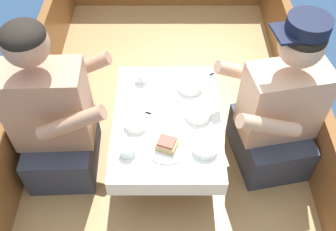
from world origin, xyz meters
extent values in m
plane|color=navy|center=(0.00, 0.00, 0.00)|extent=(60.00, 60.00, 0.00)
cube|color=#A87F4C|center=(0.00, 0.00, 0.15)|extent=(1.74, 3.43, 0.30)
cube|color=brown|center=(-0.84, 0.00, 0.50)|extent=(0.06, 3.43, 0.40)
cube|color=brown|center=(0.84, 0.00, 0.50)|extent=(0.06, 3.43, 0.40)
cylinder|color=#B2B2B7|center=(0.00, 0.04, 0.47)|extent=(0.07, 0.07, 0.34)
cube|color=#A87F4C|center=(0.00, 0.04, 0.65)|extent=(0.54, 0.77, 0.02)
cube|color=white|center=(0.00, 0.04, 0.66)|extent=(0.57, 0.80, 0.00)
cube|color=white|center=(0.00, -0.35, 0.61)|extent=(0.57, 0.00, 0.10)
cube|color=white|center=(0.00, 0.44, 0.61)|extent=(0.57, 0.00, 0.10)
cube|color=#333847|center=(-0.59, 0.01, 0.43)|extent=(0.38, 0.45, 0.26)
cube|color=tan|center=(-0.59, 0.01, 0.80)|extent=(0.41, 0.23, 0.47)
sphere|color=tan|center=(-0.59, 0.01, 1.19)|extent=(0.20, 0.20, 0.20)
ellipsoid|color=black|center=(-0.59, 0.01, 1.23)|extent=(0.19, 0.19, 0.11)
cylinder|color=tan|center=(-0.44, 0.19, 0.88)|extent=(0.34, 0.08, 0.21)
cylinder|color=tan|center=(-0.43, -0.17, 0.88)|extent=(0.34, 0.08, 0.21)
cube|color=#333847|center=(0.59, 0.06, 0.43)|extent=(0.44, 0.50, 0.26)
cube|color=tan|center=(0.59, 0.06, 0.78)|extent=(0.43, 0.29, 0.42)
sphere|color=tan|center=(0.59, 0.06, 1.14)|extent=(0.21, 0.21, 0.21)
ellipsoid|color=black|center=(0.59, 0.06, 1.19)|extent=(0.20, 0.20, 0.11)
cylinder|color=tan|center=(0.47, -0.15, 0.84)|extent=(0.34, 0.13, 0.21)
cylinder|color=tan|center=(0.41, 0.21, 0.84)|extent=(0.34, 0.13, 0.21)
cylinder|color=black|center=(0.59, 0.06, 1.25)|extent=(0.19, 0.19, 0.06)
cube|color=black|center=(0.50, 0.04, 1.22)|extent=(0.13, 0.16, 0.01)
cylinder|color=silver|center=(0.00, -0.15, 0.67)|extent=(0.21, 0.21, 0.01)
cylinder|color=silver|center=(-0.05, 0.19, 0.67)|extent=(0.19, 0.19, 0.01)
cube|color=tan|center=(0.00, -0.15, 0.69)|extent=(0.12, 0.11, 0.04)
cube|color=#B74C3D|center=(0.00, -0.15, 0.72)|extent=(0.10, 0.09, 0.01)
cylinder|color=silver|center=(-0.16, -0.01, 0.69)|extent=(0.12, 0.12, 0.04)
cylinder|color=beige|center=(-0.16, -0.01, 0.70)|extent=(0.10, 0.10, 0.02)
cylinder|color=silver|center=(0.13, 0.27, 0.69)|extent=(0.14, 0.14, 0.04)
cylinder|color=beige|center=(0.13, 0.27, 0.70)|extent=(0.12, 0.12, 0.02)
cylinder|color=silver|center=(0.19, -0.16, 0.69)|extent=(0.13, 0.13, 0.04)
cylinder|color=beige|center=(0.19, -0.16, 0.70)|extent=(0.11, 0.11, 0.02)
cylinder|color=silver|center=(0.17, 0.06, 0.69)|extent=(0.14, 0.14, 0.04)
cylinder|color=beige|center=(0.17, 0.06, 0.70)|extent=(0.11, 0.11, 0.02)
cylinder|color=silver|center=(-0.15, 0.33, 0.69)|extent=(0.07, 0.07, 0.06)
torus|color=silver|center=(-0.10, 0.33, 0.70)|extent=(0.04, 0.01, 0.04)
cylinder|color=#3D2314|center=(-0.15, 0.33, 0.71)|extent=(0.06, 0.06, 0.01)
cylinder|color=silver|center=(-0.19, -0.18, 0.69)|extent=(0.08, 0.08, 0.05)
torus|color=silver|center=(-0.14, -0.18, 0.69)|extent=(0.04, 0.01, 0.04)
cylinder|color=#3D2314|center=(-0.19, -0.18, 0.71)|extent=(0.06, 0.06, 0.01)
cube|color=silver|center=(0.18, 0.17, 0.67)|extent=(0.11, 0.14, 0.00)
ellipsoid|color=silver|center=(0.22, 0.23, 0.67)|extent=(0.04, 0.02, 0.01)
cube|color=silver|center=(0.20, 0.34, 0.67)|extent=(0.15, 0.10, 0.00)
cube|color=silver|center=(0.26, 0.38, 0.67)|extent=(0.04, 0.04, 0.00)
cube|color=silver|center=(-0.04, 0.05, 0.67)|extent=(0.16, 0.08, 0.00)
cube|color=silver|center=(-0.10, 0.08, 0.67)|extent=(0.04, 0.03, 0.00)
cube|color=silver|center=(-0.15, 0.09, 0.67)|extent=(0.07, 0.16, 0.00)
ellipsoid|color=silver|center=(-0.17, 0.16, 0.67)|extent=(0.04, 0.02, 0.01)
cube|color=silver|center=(-0.04, -0.01, 0.67)|extent=(0.02, 0.17, 0.00)
ellipsoid|color=silver|center=(-0.04, 0.06, 0.67)|extent=(0.04, 0.02, 0.01)
camera|label=1|loc=(0.01, -1.24, 2.18)|focal=40.00mm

